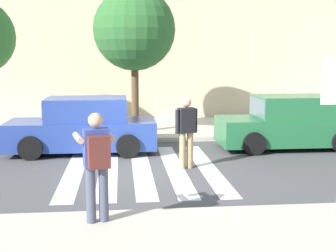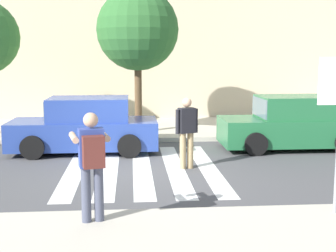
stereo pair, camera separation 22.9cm
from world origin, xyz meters
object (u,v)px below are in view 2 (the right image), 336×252
at_px(photographer_with_backpack, 92,158).
at_px(street_tree_center, 138,30).
at_px(parked_car_green, 293,124).
at_px(pedestrian_crossing, 187,129).
at_px(parked_car_blue, 86,127).

relative_size(photographer_with_backpack, street_tree_center, 0.36).
bearing_deg(parked_car_green, street_tree_center, 151.31).
height_order(photographer_with_backpack, pedestrian_crossing, photographer_with_backpack).
distance_m(photographer_with_backpack, pedestrian_crossing, 4.35).
height_order(parked_car_green, street_tree_center, street_tree_center).
distance_m(pedestrian_crossing, parked_car_green, 4.02).
height_order(pedestrian_crossing, parked_car_green, pedestrian_crossing).
relative_size(photographer_with_backpack, parked_car_blue, 0.42).
bearing_deg(street_tree_center, pedestrian_crossing, -76.88).
distance_m(parked_car_green, street_tree_center, 5.80).
bearing_deg(photographer_with_backpack, parked_car_blue, 96.34).
xyz_separation_m(parked_car_blue, parked_car_green, (5.98, -0.00, 0.00)).
height_order(pedestrian_crossing, street_tree_center, street_tree_center).
distance_m(pedestrian_crossing, street_tree_center, 5.37).
distance_m(photographer_with_backpack, street_tree_center, 8.85).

